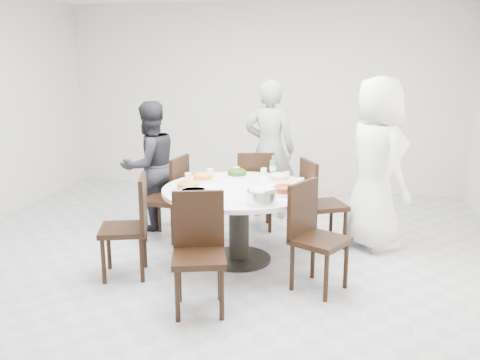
% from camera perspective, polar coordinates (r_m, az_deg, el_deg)
% --- Properties ---
extents(floor, '(6.00, 6.00, 0.01)m').
position_cam_1_polar(floor, '(5.24, -3.12, -8.77)').
color(floor, '#B1B1B6').
rests_on(floor, ground).
extents(wall_back, '(6.00, 0.01, 2.80)m').
position_cam_1_polar(wall_back, '(7.81, 2.37, 9.20)').
color(wall_back, silver).
rests_on(wall_back, ground).
extents(wall_front, '(6.00, 0.01, 2.80)m').
position_cam_1_polar(wall_front, '(2.18, -23.95, -3.27)').
color(wall_front, silver).
rests_on(wall_front, ground).
extents(dining_table, '(1.50, 1.50, 0.75)m').
position_cam_1_polar(dining_table, '(5.07, -0.11, -5.03)').
color(dining_table, white).
rests_on(dining_table, floor).
extents(chair_ne, '(0.56, 0.56, 0.95)m').
position_cam_1_polar(chair_ne, '(5.51, 9.43, -2.59)').
color(chair_ne, black).
rests_on(chair_ne, floor).
extents(chair_n, '(0.51, 0.51, 0.95)m').
position_cam_1_polar(chair_n, '(6.00, 1.66, -1.08)').
color(chair_n, black).
rests_on(chair_n, floor).
extents(chair_nw, '(0.47, 0.47, 0.95)m').
position_cam_1_polar(chair_nw, '(5.71, -8.42, -1.99)').
color(chair_nw, black).
rests_on(chair_nw, floor).
extents(chair_sw, '(0.53, 0.53, 0.95)m').
position_cam_1_polar(chair_sw, '(4.81, -12.97, -5.17)').
color(chair_sw, black).
rests_on(chair_sw, floor).
extents(chair_s, '(0.52, 0.52, 0.95)m').
position_cam_1_polar(chair_s, '(4.06, -4.63, -8.40)').
color(chair_s, black).
rests_on(chair_s, floor).
extents(chair_se, '(0.57, 0.57, 0.95)m').
position_cam_1_polar(chair_se, '(4.46, 9.00, -6.45)').
color(chair_se, black).
rests_on(chair_se, floor).
extents(diner_right, '(0.95, 1.06, 1.82)m').
position_cam_1_polar(diner_right, '(5.51, 15.03, 1.77)').
color(diner_right, white).
rests_on(diner_right, floor).
extents(diner_middle, '(0.67, 0.47, 1.74)m').
position_cam_1_polar(diner_middle, '(6.40, 3.35, 3.46)').
color(diner_middle, black).
rests_on(diner_middle, floor).
extents(diner_left, '(0.90, 0.93, 1.51)m').
position_cam_1_polar(diner_left, '(6.05, -10.08, 1.57)').
color(diner_left, black).
rests_on(diner_left, floor).
extents(dish_greens, '(0.26, 0.26, 0.07)m').
position_cam_1_polar(dish_greens, '(5.41, -0.34, 0.66)').
color(dish_greens, white).
rests_on(dish_greens, dining_table).
extents(dish_pale, '(0.26, 0.26, 0.07)m').
position_cam_1_polar(dish_pale, '(5.22, 4.41, 0.17)').
color(dish_pale, white).
rests_on(dish_pale, dining_table).
extents(dish_orange, '(0.26, 0.26, 0.07)m').
position_cam_1_polar(dish_orange, '(5.24, -4.19, 0.23)').
color(dish_orange, white).
rests_on(dish_orange, dining_table).
extents(dish_redbrown, '(0.27, 0.27, 0.07)m').
position_cam_1_polar(dish_redbrown, '(4.74, 5.01, -1.24)').
color(dish_redbrown, white).
rests_on(dish_redbrown, dining_table).
extents(dish_tofu, '(0.27, 0.27, 0.07)m').
position_cam_1_polar(dish_tofu, '(4.88, -5.86, -0.81)').
color(dish_tofu, white).
rests_on(dish_tofu, dining_table).
extents(rice_bowl, '(0.26, 0.26, 0.11)m').
position_cam_1_polar(rice_bowl, '(4.43, 2.45, -1.93)').
color(rice_bowl, silver).
rests_on(rice_bowl, dining_table).
extents(soup_bowl, '(0.26, 0.26, 0.08)m').
position_cam_1_polar(soup_bowl, '(4.60, -5.18, -1.60)').
color(soup_bowl, white).
rests_on(soup_bowl, dining_table).
extents(beverage_bottle, '(0.07, 0.07, 0.24)m').
position_cam_1_polar(beverage_bottle, '(5.40, 3.73, 1.53)').
color(beverage_bottle, '#317C46').
rests_on(beverage_bottle, dining_table).
extents(tea_cups, '(0.07, 0.07, 0.08)m').
position_cam_1_polar(tea_cups, '(5.51, 1.18, 0.98)').
color(tea_cups, white).
rests_on(tea_cups, dining_table).
extents(chopsticks, '(0.24, 0.04, 0.01)m').
position_cam_1_polar(chopsticks, '(5.62, 1.31, 0.87)').
color(chopsticks, tan).
rests_on(chopsticks, dining_table).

